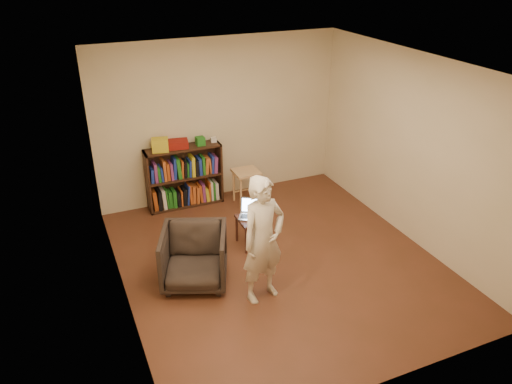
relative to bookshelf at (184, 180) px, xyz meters
name	(u,v)px	position (x,y,z in m)	size (l,w,h in m)	color
floor	(279,262)	(0.68, -2.09, -0.44)	(4.50, 4.50, 0.00)	#4F2B19
ceiling	(283,66)	(0.68, -2.09, 2.16)	(4.50, 4.50, 0.00)	silver
wall_back	(219,120)	(0.68, 0.16, 0.86)	(4.00, 4.00, 0.00)	beige
wall_left	(114,203)	(-1.32, -2.09, 0.86)	(4.50, 4.50, 0.00)	beige
wall_right	(413,150)	(2.68, -2.09, 0.86)	(4.50, 4.50, 0.00)	beige
bookshelf	(184,180)	(0.00, 0.00, 0.00)	(1.20, 0.30, 1.00)	black
box_yellow	(160,145)	(-0.34, -0.04, 0.66)	(0.25, 0.18, 0.20)	gold
red_cloth	(177,144)	(-0.07, 0.01, 0.62)	(0.33, 0.24, 0.11)	maroon
box_green	(200,141)	(0.29, -0.03, 0.63)	(0.13, 0.13, 0.13)	#21711E
box_white	(213,140)	(0.52, 0.02, 0.60)	(0.09, 0.09, 0.07)	silver
stool	(246,177)	(0.92, -0.35, 0.02)	(0.40, 0.40, 0.57)	tan
armchair	(194,257)	(-0.47, -2.07, -0.07)	(0.78, 0.80, 0.73)	#2D231E
side_table	(253,223)	(0.54, -1.55, -0.09)	(0.41, 0.41, 0.42)	black
laptop	(251,212)	(0.54, -1.48, 0.04)	(0.42, 0.40, 0.24)	#A7A8AC
person	(263,240)	(0.19, -2.66, 0.35)	(0.57, 0.38, 1.57)	beige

